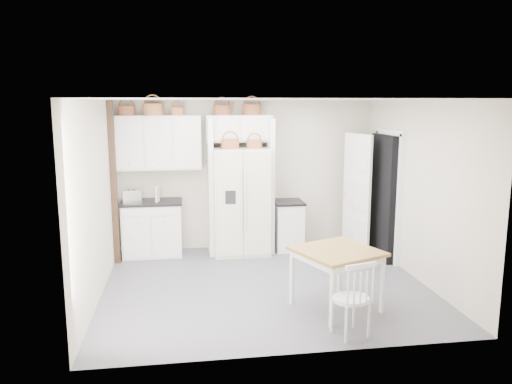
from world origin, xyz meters
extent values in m
plane|color=#505053|center=(0.00, 0.00, 0.00)|extent=(4.50, 4.50, 0.00)
plane|color=white|center=(0.00, 0.00, 2.60)|extent=(4.50, 4.50, 0.00)
plane|color=beige|center=(0.00, 2.00, 1.30)|extent=(4.50, 0.00, 4.50)
plane|color=beige|center=(-2.25, 0.00, 1.30)|extent=(0.00, 4.00, 4.00)
plane|color=beige|center=(2.25, 0.00, 1.30)|extent=(0.00, 4.00, 4.00)
cube|color=beige|center=(-0.15, 1.62, 0.91)|extent=(0.94, 0.75, 1.81)
cube|color=silver|center=(-1.65, 1.70, 0.45)|extent=(0.97, 0.61, 0.90)
cube|color=silver|center=(0.70, 1.70, 0.41)|extent=(0.47, 0.56, 0.83)
cube|color=brown|center=(0.75, -0.92, 0.38)|extent=(1.20, 1.20, 0.76)
cube|color=silver|center=(0.68, -1.67, 0.43)|extent=(0.50, 0.47, 0.86)
cube|color=black|center=(-1.65, 1.70, 0.92)|extent=(1.01, 0.65, 0.04)
cube|color=black|center=(0.70, 1.70, 0.85)|extent=(0.51, 0.60, 0.04)
cube|color=silver|center=(-1.96, 1.64, 1.04)|extent=(0.33, 0.23, 0.20)
cube|color=#AF3D28|center=(-1.57, 1.62, 1.06)|extent=(0.05, 0.16, 0.24)
cube|color=beige|center=(-1.54, 1.62, 1.07)|extent=(0.07, 0.18, 0.26)
cylinder|color=maroon|center=(-2.00, 1.83, 2.43)|extent=(0.27, 0.27, 0.15)
cylinder|color=#9F5831|center=(-1.58, 1.83, 2.45)|extent=(0.33, 0.33, 0.19)
cylinder|color=#9F5831|center=(-1.18, 1.83, 2.42)|extent=(0.23, 0.23, 0.13)
cylinder|color=maroon|center=(-0.44, 1.83, 2.43)|extent=(0.30, 0.30, 0.17)
cylinder|color=maroon|center=(0.07, 1.83, 2.44)|extent=(0.32, 0.32, 0.18)
cylinder|color=maroon|center=(-0.33, 1.52, 1.89)|extent=(0.29, 0.29, 0.16)
cylinder|color=maroon|center=(0.07, 1.52, 1.88)|extent=(0.26, 0.26, 0.14)
cube|color=silver|center=(-1.50, 1.83, 1.90)|extent=(1.40, 0.34, 0.90)
cube|color=silver|center=(-0.15, 1.83, 2.12)|extent=(1.12, 0.34, 0.45)
cube|color=silver|center=(-0.66, 1.70, 1.15)|extent=(0.08, 0.60, 2.30)
cube|color=silver|center=(0.36, 1.70, 1.15)|extent=(0.08, 0.60, 2.30)
cube|color=black|center=(-2.20, 1.35, 1.30)|extent=(0.09, 0.09, 2.60)
cube|color=black|center=(2.16, 1.00, 1.02)|extent=(0.18, 0.85, 2.05)
cube|color=white|center=(1.80, 1.33, 1.02)|extent=(0.21, 0.79, 2.05)
camera|label=1|loc=(-1.13, -6.66, 2.56)|focal=35.00mm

